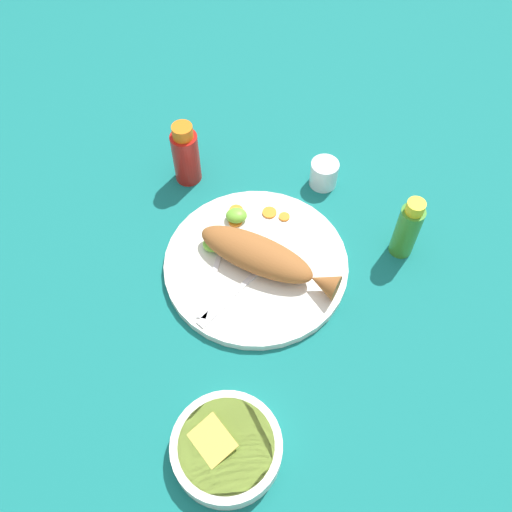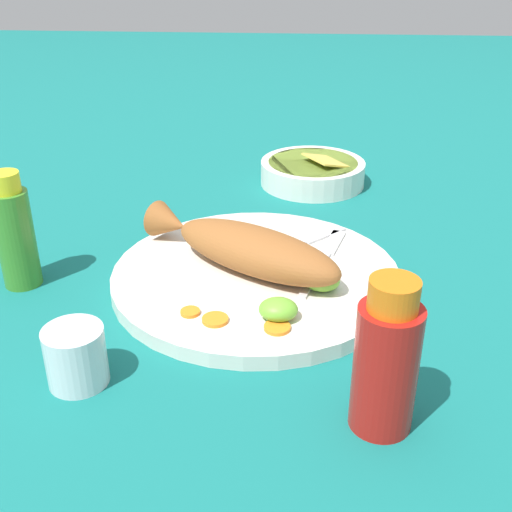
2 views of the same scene
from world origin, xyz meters
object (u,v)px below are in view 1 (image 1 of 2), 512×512
Objects in this scene: guacamole_bowl at (226,448)px; hot_sauce_bottle_red at (186,155)px; hot_sauce_bottle_green at (407,229)px; fork_far at (212,281)px; fork_near at (231,297)px; salt_cup at (324,175)px; fried_fish at (263,257)px; main_plate at (256,264)px.

hot_sauce_bottle_red is at bearing -84.51° from guacamole_bowl.
fork_far is at bearing 8.95° from hot_sauce_bottle_green.
fork_near is at bearing 58.50° from fork_far.
fork_far is 3.06× the size of salt_cup.
fried_fish is 0.26m from salt_cup.
guacamole_bowl reaches higher than main_plate.
salt_cup is 0.59m from guacamole_bowl.
fried_fish is at bearing -178.06° from fork_near.
fried_fish is at bearing 5.93° from hot_sauce_bottle_green.
fork_near is 0.27m from guacamole_bowl.
fork_far is 1.24× the size of hot_sauce_bottle_red.
guacamole_bowl is (-0.01, 0.31, 0.00)m from fork_far.
main_plate is at bearing -101.68° from guacamole_bowl.
main_plate is at bearing 52.06° from salt_cup.
fork_near is 0.05m from fork_far.
salt_cup reaches higher than guacamole_bowl.
salt_cup is at bearing -93.05° from fried_fish.
fried_fish is 0.11m from fork_far.
fork_far is 0.34m from salt_cup.
fried_fish is 1.88× the size of fork_near.
guacamole_bowl is at bearing 18.37° from fork_far.
fork_near is at bearing 54.76° from main_plate.
hot_sauce_bottle_green is 0.51m from guacamole_bowl.
main_plate is 2.01× the size of guacamole_bowl.
fried_fish is 1.88× the size of hot_sauce_bottle_green.
hot_sauce_bottle_green is at bearing -175.92° from main_plate.
fried_fish is 1.55× the size of guacamole_bowl.
guacamole_bowl is (0.08, 0.34, -0.02)m from fried_fish.
hot_sauce_bottle_red reaches higher than fork_far.
hot_sauce_bottle_red is at bearing -119.81° from fork_near.
fork_near is at bearing 52.76° from salt_cup.
hot_sauce_bottle_green is (-0.29, -0.02, 0.06)m from main_plate.
fried_fish is 0.10m from fork_near.
salt_cup is at bearing -170.57° from fork_near.
hot_sauce_bottle_red is at bearing -155.49° from fork_far.
fork_near reaches higher than main_plate.
hot_sauce_bottle_red is (0.14, -0.25, 0.02)m from fried_fish.
hot_sauce_bottle_red reaches higher than fork_near.
fried_fish is at bearing 148.53° from main_plate.
hot_sauce_bottle_green is at bearing 152.23° from fork_near.
guacamole_bowl is (-0.06, 0.59, -0.05)m from hot_sauce_bottle_red.
main_plate is 0.29m from hot_sauce_bottle_green.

